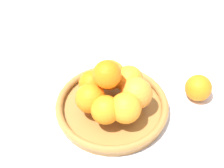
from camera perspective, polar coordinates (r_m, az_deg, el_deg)
name	(u,v)px	position (r m, az deg, el deg)	size (l,w,h in m)	color
ground_plane	(112,110)	(0.85, 0.00, -4.78)	(4.00, 4.00, 0.00)	silver
fruit_bowl	(112,106)	(0.84, 0.00, -4.03)	(0.30, 0.30, 0.03)	#A57238
orange_pile	(113,90)	(0.79, 0.24, -1.09)	(0.20, 0.20, 0.13)	orange
stray_orange	(198,88)	(0.89, 15.50, -0.68)	(0.07, 0.07, 0.07)	orange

